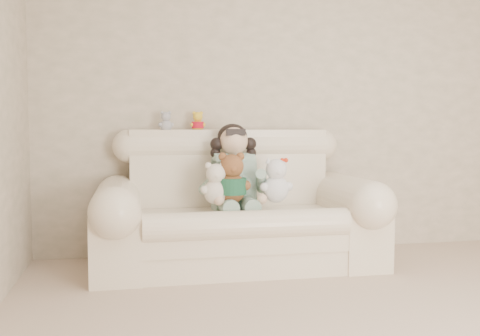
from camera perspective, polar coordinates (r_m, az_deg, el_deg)
name	(u,v)px	position (r m, az deg, el deg)	size (l,w,h in m)	color
wall_back	(307,98)	(4.72, 7.02, 7.31)	(4.50, 4.50, 0.00)	beige
sofa	(237,198)	(4.07, -0.28, -3.20)	(2.10, 0.95, 1.03)	beige
seated_child	(234,166)	(4.13, -0.67, 0.21)	(0.40, 0.49, 0.67)	#2D6B4D
brown_teddy	(231,173)	(3.92, -0.90, -0.55)	(0.28, 0.21, 0.43)	brown
white_cat	(276,176)	(3.98, 3.76, -0.80)	(0.25, 0.19, 0.39)	white
cream_teddy	(216,179)	(3.89, -2.56, -1.18)	(0.22, 0.17, 0.35)	white
yellow_mini_bear	(198,120)	(4.37, -4.43, 5.04)	(0.12, 0.09, 0.19)	yellow
grey_mini_plush	(166,120)	(4.32, -7.74, 5.02)	(0.12, 0.09, 0.19)	#AEAFB5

